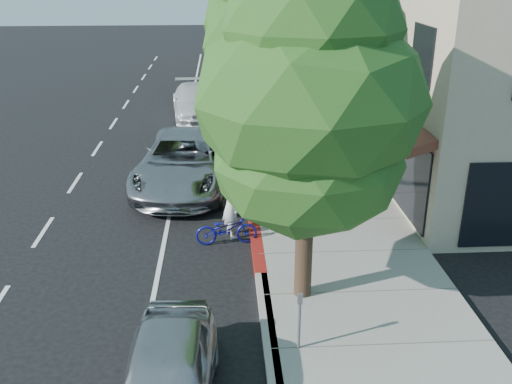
{
  "coord_description": "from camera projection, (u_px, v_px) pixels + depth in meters",
  "views": [
    {
      "loc": [
        -0.87,
        -13.37,
        7.37
      ],
      "look_at": [
        0.02,
        1.41,
        1.35
      ],
      "focal_mm": 40.0,
      "sensor_mm": 36.0,
      "label": 1
    }
  ],
  "objects": [
    {
      "name": "bicycle",
      "position": [
        226.0,
        229.0,
        15.83
      ],
      "size": [
        1.75,
        0.71,
        0.9
      ],
      "primitive_type": "imported",
      "rotation": [
        0.0,
        0.0,
        1.64
      ],
      "color": "navy",
      "rests_on": "ground"
    },
    {
      "name": "storefront_building",
      "position": [
        413.0,
        37.0,
        31.05
      ],
      "size": [
        10.0,
        36.0,
        7.0
      ],
      "primitive_type": "cube",
      "color": "#BCAA91",
      "rests_on": "ground"
    },
    {
      "name": "pedestrian",
      "position": [
        305.0,
        123.0,
        23.95
      ],
      "size": [
        1.05,
        0.94,
        1.81
      ],
      "primitive_type": "imported",
      "rotation": [
        0.0,
        0.0,
        3.48
      ],
      "color": "black",
      "rests_on": "sidewalk"
    },
    {
      "name": "street_tree_3",
      "position": [
        256.0,
        25.0,
        28.38
      ],
      "size": [
        5.44,
        5.44,
        7.45
      ],
      "color": "black",
      "rests_on": "ground"
    },
    {
      "name": "cyclist",
      "position": [
        231.0,
        205.0,
        16.1
      ],
      "size": [
        0.68,
        0.82,
        1.91
      ],
      "primitive_type": "imported",
      "rotation": [
        0.0,
        0.0,
        1.95
      ],
      "color": "silver",
      "rests_on": "ground"
    },
    {
      "name": "ground",
      "position": [
        258.0,
        259.0,
        15.19
      ],
      "size": [
        120.0,
        120.0,
        0.0
      ],
      "primitive_type": "plane",
      "color": "black",
      "rests_on": "ground"
    },
    {
      "name": "street_tree_0",
      "position": [
        309.0,
        103.0,
        11.63
      ],
      "size": [
        4.85,
        4.85,
        7.63
      ],
      "color": "black",
      "rests_on": "ground"
    },
    {
      "name": "street_tree_1",
      "position": [
        280.0,
        48.0,
        17.08
      ],
      "size": [
        4.83,
        4.83,
        8.0
      ],
      "color": "black",
      "rests_on": "ground"
    },
    {
      "name": "near_car_a",
      "position": [
        166.0,
        381.0,
        9.73
      ],
      "size": [
        1.86,
        4.26,
        1.43
      ],
      "primitive_type": "imported",
      "rotation": [
        0.0,
        0.0,
        -0.04
      ],
      "color": "#A6A6AA",
      "rests_on": "ground"
    },
    {
      "name": "sidewalk",
      "position": [
        303.0,
        158.0,
        22.69
      ],
      "size": [
        4.6,
        56.0,
        0.15
      ],
      "primitive_type": "cube",
      "color": "gray",
      "rests_on": "ground"
    },
    {
      "name": "street_tree_2",
      "position": [
        265.0,
        44.0,
        22.88
      ],
      "size": [
        4.73,
        4.73,
        7.07
      ],
      "color": "black",
      "rests_on": "ground"
    },
    {
      "name": "street_tree_4",
      "position": [
        250.0,
        8.0,
        33.8
      ],
      "size": [
        5.03,
        5.03,
        7.78
      ],
      "color": "black",
      "rests_on": "ground"
    },
    {
      "name": "dark_suv_far",
      "position": [
        218.0,
        65.0,
        38.79
      ],
      "size": [
        2.01,
        4.53,
        1.52
      ],
      "primitive_type": "imported",
      "rotation": [
        0.0,
        0.0,
        -0.05
      ],
      "color": "black",
      "rests_on": "ground"
    },
    {
      "name": "curb_red_segment",
      "position": [
        256.0,
        239.0,
        16.09
      ],
      "size": [
        0.32,
        4.0,
        0.15
      ],
      "primitive_type": "cube",
      "color": "maroon",
      "rests_on": "ground"
    },
    {
      "name": "white_pickup",
      "position": [
        196.0,
        102.0,
        28.64
      ],
      "size": [
        2.75,
        5.65,
        1.58
      ],
      "primitive_type": "imported",
      "rotation": [
        0.0,
        0.0,
        0.1
      ],
      "color": "silver",
      "rests_on": "ground"
    },
    {
      "name": "dark_sedan",
      "position": [
        230.0,
        103.0,
        28.14
      ],
      "size": [
        1.9,
        5.15,
        1.68
      ],
      "primitive_type": "imported",
      "rotation": [
        0.0,
        0.0,
        0.02
      ],
      "color": "#222628",
      "rests_on": "ground"
    },
    {
      "name": "curb",
      "position": [
        246.0,
        159.0,
        22.56
      ],
      "size": [
        0.3,
        56.0,
        0.15
      ],
      "primitive_type": "cube",
      "color": "#9E998E",
      "rests_on": "ground"
    },
    {
      "name": "silver_suv",
      "position": [
        185.0,
        161.0,
        19.81
      ],
      "size": [
        3.71,
        6.85,
        1.83
      ],
      "primitive_type": "imported",
      "rotation": [
        0.0,
        0.0,
        -0.11
      ],
      "color": "#98989D",
      "rests_on": "ground"
    },
    {
      "name": "street_tree_5",
      "position": [
        246.0,
        8.0,
        39.51
      ],
      "size": [
        4.44,
        4.44,
        7.03
      ],
      "color": "black",
      "rests_on": "ground"
    }
  ]
}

